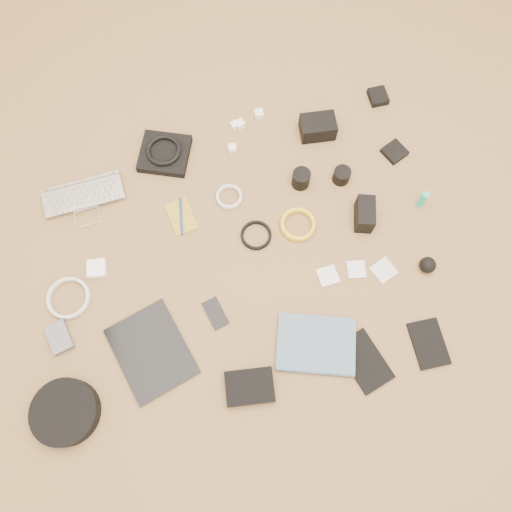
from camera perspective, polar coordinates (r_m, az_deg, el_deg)
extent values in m
cube|color=olive|center=(1.76, -1.46, 0.34)|extent=(4.00, 4.00, 0.04)
imported|color=silver|center=(1.90, -18.90, 5.51)|extent=(0.30, 0.22, 0.02)
cube|color=black|center=(1.92, -10.40, 11.43)|extent=(0.23, 0.22, 0.03)
torus|color=black|center=(1.90, -10.52, 11.79)|extent=(0.13, 0.13, 0.02)
cube|color=white|center=(1.96, -1.85, 14.79)|extent=(0.04, 0.04, 0.03)
cube|color=white|center=(1.96, -2.46, 14.70)|extent=(0.04, 0.04, 0.03)
cube|color=white|center=(1.99, 0.33, 15.90)|extent=(0.03, 0.03, 0.03)
cube|color=white|center=(1.91, -2.72, 12.17)|extent=(0.03, 0.03, 0.03)
cube|color=black|center=(1.94, 7.07, 14.41)|extent=(0.14, 0.10, 0.07)
cube|color=black|center=(2.09, 13.77, 17.29)|extent=(0.07, 0.08, 0.03)
cube|color=olive|center=(1.81, -8.52, 4.46)|extent=(0.10, 0.14, 0.01)
cylinder|color=#132B9A|center=(1.80, -8.55, 4.56)|extent=(0.03, 0.14, 0.01)
torus|color=silver|center=(1.82, -3.07, 6.70)|extent=(0.10, 0.10, 0.01)
cylinder|color=black|center=(1.83, 5.16, 8.79)|extent=(0.07, 0.07, 0.07)
cylinder|color=black|center=(1.86, 9.76, 9.06)|extent=(0.07, 0.07, 0.06)
cube|color=black|center=(1.97, 15.55, 11.40)|extent=(0.10, 0.10, 0.02)
cube|color=white|center=(1.79, -17.72, -1.39)|extent=(0.07, 0.07, 0.03)
torus|color=silver|center=(1.80, -20.58, -4.56)|extent=(0.19, 0.19, 0.01)
torus|color=black|center=(1.76, 0.01, 2.33)|extent=(0.14, 0.14, 0.01)
torus|color=yellow|center=(1.78, 4.79, 3.53)|extent=(0.15, 0.15, 0.01)
cube|color=black|center=(1.79, 12.32, 4.70)|extent=(0.09, 0.13, 0.08)
cylinder|color=#1BB59E|center=(1.87, 18.48, 6.15)|extent=(0.03, 0.03, 0.08)
cube|color=#5E5E63|center=(1.77, -21.52, -8.64)|extent=(0.09, 0.11, 0.03)
cube|color=black|center=(1.69, -11.84, -10.60)|extent=(0.29, 0.33, 0.01)
cube|color=black|center=(1.68, -4.66, -6.55)|extent=(0.08, 0.11, 0.01)
cube|color=silver|center=(1.73, 8.22, -2.28)|extent=(0.07, 0.07, 0.01)
cube|color=silver|center=(1.75, 11.40, -1.51)|extent=(0.07, 0.07, 0.01)
cube|color=silver|center=(1.77, 14.38, -1.61)|extent=(0.09, 0.09, 0.01)
sphere|color=black|center=(1.80, 19.02, -0.98)|extent=(0.07, 0.07, 0.06)
cylinder|color=black|center=(1.72, -20.95, -16.33)|extent=(0.23, 0.23, 0.06)
cube|color=black|center=(1.63, -0.73, -14.72)|extent=(0.16, 0.13, 0.04)
imported|color=#466377|center=(1.65, 6.73, -13.26)|extent=(0.30, 0.26, 0.03)
cube|color=black|center=(1.69, 12.29, -11.65)|extent=(0.16, 0.21, 0.01)
cube|color=black|center=(1.75, 19.12, -9.44)|extent=(0.11, 0.16, 0.01)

